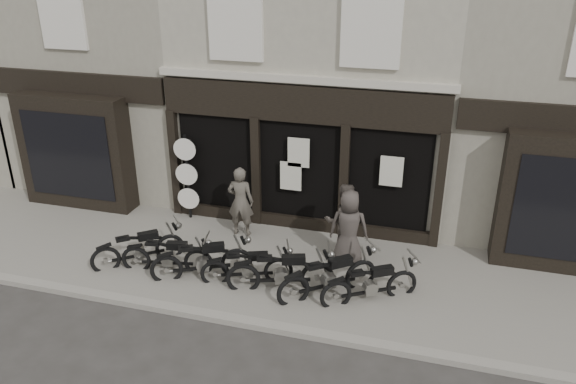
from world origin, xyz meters
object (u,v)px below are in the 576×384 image
(motorcycle_2, at_px, (203,263))
(advert_sign_post, at_px, (188,181))
(man_left, at_px, (241,201))
(motorcycle_1, at_px, (168,259))
(man_centre, at_px, (343,221))
(motorcycle_4, at_px, (282,275))
(motorcycle_0, at_px, (139,251))
(motorcycle_3, at_px, (248,270))
(man_right, at_px, (349,228))
(motorcycle_5, at_px, (329,280))
(motorcycle_6, at_px, (371,287))

(motorcycle_2, bearing_deg, advert_sign_post, 93.49)
(advert_sign_post, bearing_deg, motorcycle_2, -65.15)
(man_left, bearing_deg, motorcycle_1, 60.20)
(man_centre, bearing_deg, motorcycle_4, 36.00)
(motorcycle_1, height_order, motorcycle_2, motorcycle_2)
(man_centre, bearing_deg, motorcycle_0, -4.85)
(motorcycle_3, relative_size, man_right, 1.07)
(motorcycle_5, xyz_separation_m, motorcycle_6, (0.88, 0.02, -0.03))
(motorcycle_1, xyz_separation_m, motorcycle_5, (3.73, 0.07, 0.04))
(motorcycle_0, xyz_separation_m, man_right, (4.70, 1.30, 0.62))
(motorcycle_0, distance_m, motorcycle_1, 0.82)
(motorcycle_1, bearing_deg, motorcycle_2, -11.73)
(man_left, bearing_deg, man_centre, 168.16)
(motorcycle_1, xyz_separation_m, motorcycle_4, (2.71, -0.02, 0.04))
(motorcycle_5, bearing_deg, man_centre, 52.08)
(advert_sign_post, bearing_deg, motorcycle_6, -31.07)
(motorcycle_4, xyz_separation_m, motorcycle_5, (1.02, 0.10, 0.00))
(motorcycle_1, relative_size, man_centre, 1.15)
(motorcycle_3, bearing_deg, man_centre, 22.28)
(motorcycle_3, xyz_separation_m, man_right, (1.98, 1.35, 0.64))
(motorcycle_3, height_order, motorcycle_5, motorcycle_5)
(man_right, bearing_deg, motorcycle_2, 19.33)
(motorcycle_3, relative_size, motorcycle_4, 0.86)
(motorcycle_2, height_order, motorcycle_6, motorcycle_2)
(motorcycle_1, relative_size, man_right, 1.16)
(motorcycle_2, xyz_separation_m, motorcycle_6, (3.75, 0.10, -0.02))
(motorcycle_4, bearing_deg, man_centre, 42.78)
(motorcycle_0, height_order, motorcycle_2, motorcycle_2)
(motorcycle_3, bearing_deg, motorcycle_4, -27.30)
(man_right, height_order, advert_sign_post, advert_sign_post)
(motorcycle_2, bearing_deg, man_left, 59.17)
(man_left, bearing_deg, advert_sign_post, -20.71)
(motorcycle_1, bearing_deg, motorcycle_4, -11.43)
(motorcycle_6, relative_size, man_right, 1.07)
(man_right, distance_m, advert_sign_post, 4.71)
(motorcycle_6, distance_m, man_right, 1.64)
(motorcycle_2, xyz_separation_m, advert_sign_post, (-1.54, 2.61, 0.77))
(advert_sign_post, bearing_deg, motorcycle_0, -98.84)
(motorcycle_4, bearing_deg, motorcycle_2, 161.93)
(motorcycle_6, bearing_deg, advert_sign_post, 123.28)
(motorcycle_2, bearing_deg, motorcycle_6, -25.51)
(motorcycle_1, bearing_deg, man_right, 9.18)
(man_centre, xyz_separation_m, man_right, (0.19, -0.31, -0.01))
(motorcycle_2, xyz_separation_m, man_centre, (2.83, 1.75, 0.61))
(motorcycle_4, bearing_deg, motorcycle_5, -12.40)
(motorcycle_3, xyz_separation_m, man_centre, (1.80, 1.66, 0.65))
(motorcycle_2, xyz_separation_m, motorcycle_3, (1.04, 0.08, -0.04))
(man_left, distance_m, advert_sign_post, 1.76)
(man_left, relative_size, advert_sign_post, 0.74)
(man_right, relative_size, advert_sign_post, 0.74)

